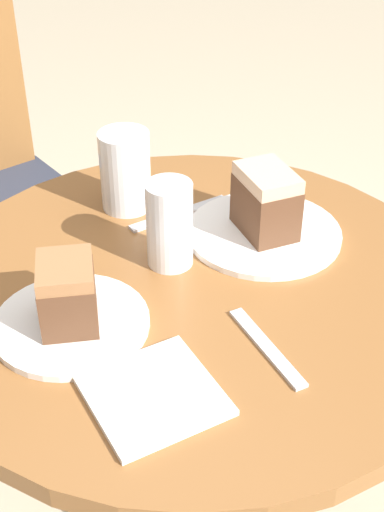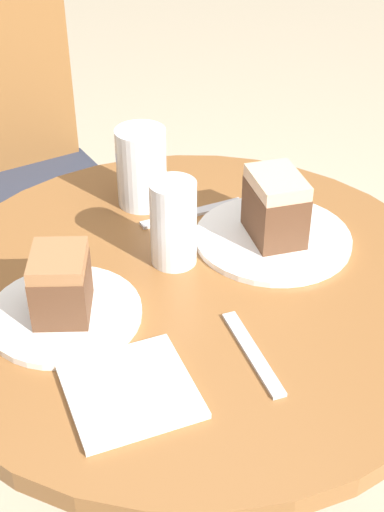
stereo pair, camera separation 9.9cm
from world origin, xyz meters
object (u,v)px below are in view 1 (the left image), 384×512
cake_slice_near (267,202)px  glass_lemonade (170,230)px  plate_near (265,233)px  glass_water (126,174)px  plate_far (71,324)px  cake_slice_far (67,293)px

cake_slice_near → glass_lemonade: glass_lemonade is taller
plate_near → cake_slice_near: 0.06m
cake_slice_near → glass_water: 0.24m
plate_far → glass_water: 0.31m
plate_far → glass_lemonade: 0.20m
glass_lemonade → cake_slice_far: bearing=-176.0°
glass_water → glass_lemonade: bearing=-109.8°
plate_near → glass_water: bearing=112.6°
cake_slice_far → glass_water: bearing=35.4°
plate_far → cake_slice_far: size_ratio=1.85×
cake_slice_far → plate_near: bearing=-6.7°
plate_near → cake_slice_far: 0.35m
plate_near → glass_water: 0.24m
cake_slice_near → glass_water: glass_water is taller
plate_near → glass_lemonade: size_ratio=1.84×
plate_near → glass_lemonade: glass_lemonade is taller
plate_near → cake_slice_far: (-0.34, 0.04, 0.05)m
plate_near → cake_slice_near: bearing=0.0°
cake_slice_far → plate_far: bearing=180.0°
cake_slice_far → glass_lemonade: bearing=4.0°
glass_lemonade → glass_water: size_ratio=0.99×
glass_lemonade → plate_near: bearing=-19.6°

